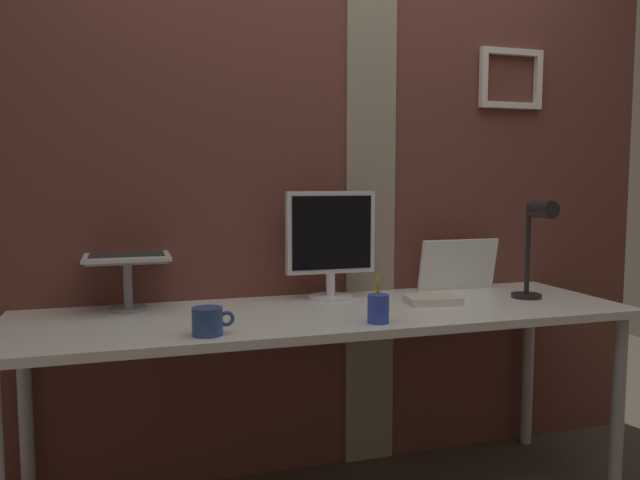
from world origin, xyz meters
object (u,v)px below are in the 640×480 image
whiteboard_panel (458,265)px  desk_lamp (536,238)px  monitor (331,238)px  laptop (127,242)px  pen_cup (378,308)px  coffee_mug (208,321)px

whiteboard_panel → desk_lamp: (0.18, -0.30, 0.14)m
monitor → laptop: monitor is taller
pen_cup → coffee_mug: bearing=-180.0°
whiteboard_panel → desk_lamp: desk_lamp is taller
laptop → whiteboard_panel: bearing=-1.8°
laptop → whiteboard_panel: (1.37, -0.04, -0.13)m
laptop → whiteboard_panel: size_ratio=0.85×
coffee_mug → desk_lamp: bearing=8.1°
monitor → coffee_mug: size_ratio=3.28×
monitor → laptop: (-0.78, 0.07, 0.00)m
monitor → whiteboard_panel: bearing=2.3°
monitor → pen_cup: 0.50m
laptop → desk_lamp: 1.58m
monitor → pen_cup: monitor is taller
monitor → coffee_mug: (-0.55, -0.46, -0.20)m
pen_cup → whiteboard_panel: bearing=40.1°
monitor → whiteboard_panel: monitor is taller
laptop → coffee_mug: size_ratio=2.30×
whiteboard_panel → laptop: bearing=178.2°
monitor → desk_lamp: size_ratio=1.08×
whiteboard_panel → desk_lamp: 0.37m
whiteboard_panel → pen_cup: 0.75m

